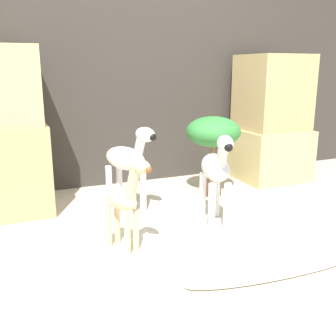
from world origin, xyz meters
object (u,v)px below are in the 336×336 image
(surfboard, at_px, (278,268))
(giraffe_figurine, at_px, (126,200))
(zebra_right, at_px, (216,170))
(zebra_left, at_px, (128,161))
(potted_palm_front, at_px, (213,135))

(surfboard, bearing_deg, giraffe_figurine, 141.47)
(zebra_right, xyz_separation_m, giraffe_figurine, (-0.71, -0.15, -0.08))
(giraffe_figurine, distance_m, surfboard, 0.96)
(zebra_right, relative_size, zebra_left, 1.00)
(zebra_left, bearing_deg, giraffe_figurine, -108.24)
(zebra_left, bearing_deg, surfboard, -68.53)
(zebra_right, relative_size, giraffe_figurine, 1.14)
(surfboard, bearing_deg, zebra_left, 111.47)
(surfboard, bearing_deg, zebra_right, 90.22)
(zebra_right, height_order, giraffe_figurine, zebra_right)
(zebra_left, distance_m, surfboard, 1.39)
(zebra_left, xyz_separation_m, potted_palm_front, (0.80, 0.10, 0.13))
(giraffe_figurine, xyz_separation_m, potted_palm_front, (1.03, 0.78, 0.21))
(zebra_left, relative_size, surfboard, 0.59)
(zebra_right, distance_m, potted_palm_front, 0.71)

